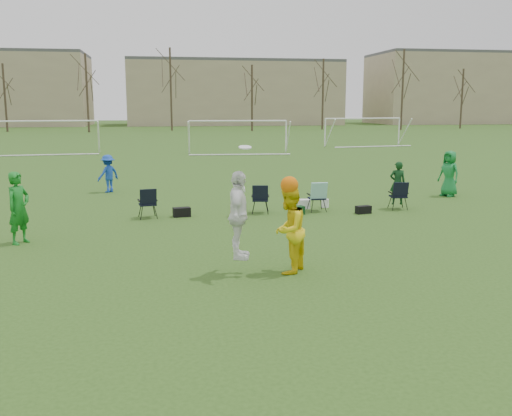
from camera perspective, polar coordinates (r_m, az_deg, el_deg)
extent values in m
plane|color=#2B4D18|center=(11.30, 0.26, -8.10)|extent=(260.00, 260.00, 0.00)
imported|color=#15771F|center=(15.94, -22.64, 0.01)|extent=(0.75, 0.82, 1.88)
imported|color=#1742AF|center=(24.30, -14.57, 3.34)|extent=(1.12, 1.11, 1.55)
imported|color=#157A34|center=(23.76, 18.75, 3.29)|extent=(0.90, 1.04, 1.80)
imported|color=white|center=(11.92, -1.77, -0.73)|extent=(0.68, 1.16, 1.86)
imported|color=yellow|center=(12.17, 3.31, -2.21)|extent=(1.09, 1.15, 1.87)
sphere|color=orange|center=(12.00, 3.36, 2.30)|extent=(0.37, 0.37, 0.37)
cylinder|color=white|center=(11.78, -1.10, 6.09)|extent=(0.27, 0.27, 0.08)
imported|color=#0F3816|center=(20.36, 13.97, 2.44)|extent=(0.61, 0.46, 1.50)
cube|color=black|center=(18.58, -7.44, -0.41)|extent=(0.59, 0.38, 0.30)
cube|color=pink|center=(18.45, -1.97, -0.24)|extent=(0.38, 0.26, 0.40)
cube|color=#0E3615|center=(18.84, 4.14, -0.23)|extent=(0.50, 0.37, 0.28)
cube|color=white|center=(19.95, 4.81, 0.41)|extent=(0.46, 0.35, 0.32)
cylinder|color=white|center=(20.24, 6.93, 0.48)|extent=(0.26, 0.26, 0.30)
cube|color=black|center=(19.29, 10.68, -0.17)|extent=(0.54, 0.36, 0.26)
cube|color=black|center=(18.49, -10.79, 0.49)|extent=(0.68, 0.68, 0.96)
cube|color=black|center=(19.01, 0.44, 0.93)|extent=(0.70, 0.70, 0.96)
cube|color=black|center=(19.45, 6.10, 1.09)|extent=(0.61, 0.61, 0.96)
cube|color=black|center=(20.33, 14.03, 1.23)|extent=(0.66, 0.66, 0.96)
cylinder|color=white|center=(45.17, -15.47, 6.89)|extent=(0.12, 0.12, 2.40)
cylinder|color=white|center=(45.32, -20.20, 8.17)|extent=(7.28, 0.76, 0.12)
cylinder|color=white|center=(42.94, -6.72, 7.03)|extent=(0.12, 0.12, 2.40)
cylinder|color=white|center=(43.43, 3.03, 7.13)|extent=(0.12, 0.12, 2.40)
cylinder|color=white|center=(42.98, -1.83, 8.70)|extent=(7.29, 0.63, 0.12)
cylinder|color=white|center=(50.18, 6.92, 7.48)|extent=(0.12, 0.12, 2.40)
cylinder|color=white|center=(53.61, 14.10, 7.43)|extent=(0.12, 0.12, 2.40)
cylinder|color=white|center=(51.75, 10.67, 8.80)|extent=(7.25, 1.13, 0.12)
cylinder|color=#382B21|center=(84.51, -23.81, 10.04)|extent=(0.28, 0.28, 9.00)
cylinder|color=#382B21|center=(79.61, -16.54, 10.95)|extent=(0.28, 0.28, 10.20)
cylinder|color=#382B21|center=(82.11, -8.51, 11.64)|extent=(0.28, 0.28, 11.40)
cylinder|color=#382B21|center=(80.11, -0.41, 10.93)|extent=(0.28, 0.28, 9.00)
cylinder|color=#382B21|center=(85.47, 6.70, 11.22)|extent=(0.28, 0.28, 10.20)
cylinder|color=#382B21|center=(86.43, 14.44, 11.36)|extent=(0.28, 0.28, 11.40)
cylinder|color=#382B21|center=(94.01, 19.89, 10.23)|extent=(0.28, 0.28, 9.00)
cube|color=tan|center=(107.48, -2.27, 11.28)|extent=(38.00, 16.00, 11.00)
cube|color=tan|center=(120.81, 18.81, 11.11)|extent=(30.00, 16.00, 13.00)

